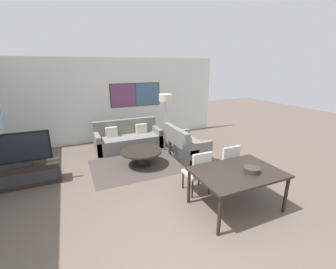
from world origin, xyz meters
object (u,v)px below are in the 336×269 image
Objects in this scene: dining_chair_centre at (227,163)px; television at (20,149)px; fruit_bowl at (252,169)px; floor_lamp at (165,101)px; coffee_table at (142,154)px; dining_table at (237,175)px; sofa_main at (128,139)px; tv_console at (25,175)px; sofa_side at (184,147)px; dining_chair_left at (199,171)px.

television is at bearing 156.06° from dining_chair_centre.
television is 4.73m from fruit_bowl.
dining_chair_centre is 0.56× the size of floor_lamp.
coffee_table is 2.72m from dining_table.
dining_table is (1.02, -3.93, 0.38)m from sofa_main.
tv_console is at bearing -90.00° from television.
television is at bearing 90.00° from tv_console.
sofa_side is 1.86m from dining_chair_centre.
television reaches higher than dining_chair_centre.
floor_lamp reaches higher than sofa_side.
dining_table is 0.86m from dining_chair_centre.
dining_chair_centre is at bearing -66.27° from sofa_main.
television is 4.17× the size of fruit_bowl.
fruit_bowl is (0.21, -0.12, 0.12)m from dining_table.
dining_table reaches higher than coffee_table.
coffee_table is (2.66, -0.06, 0.08)m from tv_console.
dining_chair_left is at bearing -78.62° from sofa_main.
floor_lamp is (-0.12, 3.09, 0.95)m from dining_chair_centre.
dining_table is 0.27m from fruit_bowl.
floor_lamp reaches higher than dining_chair_centre.
floor_lamp is (0.05, 3.97, 0.67)m from fruit_bowl.
sofa_main is 3.30m from dining_chair_left.
dining_chair_left is at bearing 125.12° from fruit_bowl.
sofa_side is at bearing -87.74° from floor_lamp.
television reaches higher than sofa_side.
dining_chair_left reaches higher than coffee_table.
floor_lamp reaches higher than sofa_main.
dining_chair_left is at bearing -29.20° from tv_console.
dining_table reaches higher than tv_console.
coffee_table is 1.91m from dining_chair_left.
fruit_bowl is at bearing -54.88° from dining_chair_left.
tv_console is 1.52× the size of dining_chair_left.
tv_console is at bearing -161.89° from floor_lamp.
dining_table is (3.69, -2.56, -0.17)m from television.
tv_console is 2.67m from coffee_table.
sofa_side is at bearing -45.14° from sofa_main.
sofa_side is 4.90× the size of fruit_bowl.
tv_console is 4.96× the size of fruit_bowl.
dining_chair_centre is (1.40, -1.74, 0.20)m from coffee_table.
floor_lamp is (3.94, 1.29, 0.62)m from television.
dining_chair_left is (3.31, -1.85, -0.33)m from television.
dining_chair_centre is (0.07, -1.84, 0.23)m from sofa_side.
television is 0.72× the size of floor_lamp.
sofa_main is at bearing 106.88° from fruit_bowl.
coffee_table is (2.66, -0.06, -0.53)m from television.
fruit_bowl is (1.23, -2.61, 0.47)m from coffee_table.
dining_chair_centre is at bearing -177.84° from sofa_side.
tv_console is at bearing 90.60° from sofa_side.
television reaches higher than tv_console.
fruit_bowl is 4.02m from floor_lamp.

